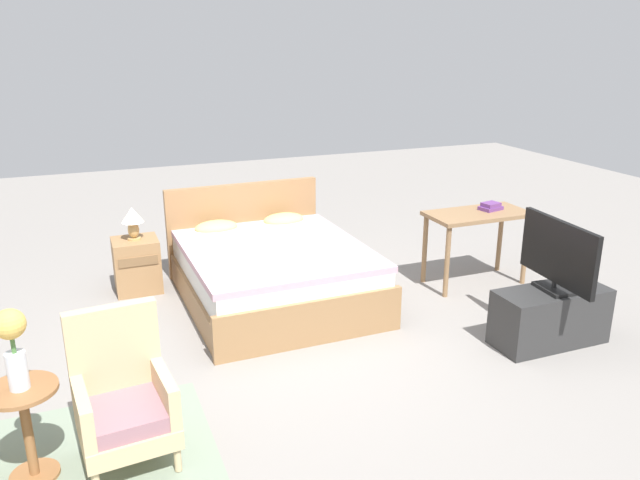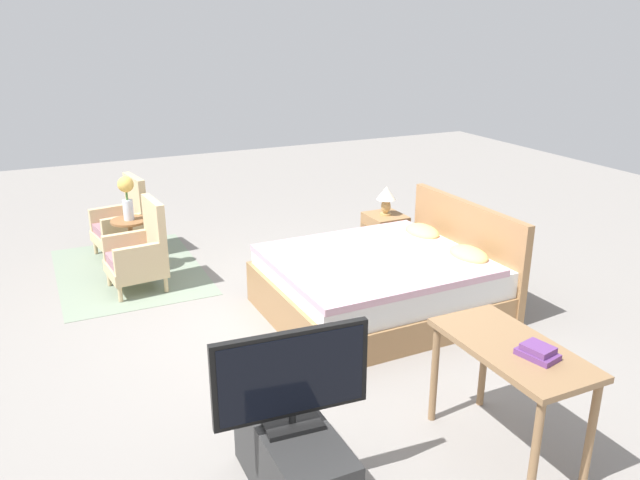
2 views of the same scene
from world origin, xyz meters
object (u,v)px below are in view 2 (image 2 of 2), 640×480
object	(u,v)px
flower_vase	(127,193)
nightstand	(385,237)
side_table	(131,239)
tv_flatscreen	(292,378)
bed	(384,282)
tv_stand	(293,461)
vanity_desk	(511,362)
armchair_by_window_left	(123,224)
armchair_by_window_right	(140,253)
table_lamp	(386,196)
book_stack	(538,352)

from	to	relation	value
flower_vase	nightstand	bearing A→B (deg)	71.67
side_table	tv_flatscreen	world-z (taller)	tv_flatscreen
bed	tv_stand	xyz separation A→B (m)	(1.88, -1.73, -0.06)
bed	tv_stand	size ratio (longest dim) A/B	2.15
tv_flatscreen	vanity_desk	xyz separation A→B (m)	(0.20, 1.37, -0.14)
nightstand	vanity_desk	xyz separation A→B (m)	(3.27, -1.08, 0.38)
side_table	vanity_desk	distance (m)	4.46
armchair_by_window_left	armchair_by_window_right	xyz separation A→B (m)	(1.08, 0.00, 0.00)
bed	table_lamp	xyz separation A→B (m)	(-1.19, 0.72, 0.46)
table_lamp	tv_stand	world-z (taller)	table_lamp
nightstand	tv_flatscreen	distance (m)	3.95
vanity_desk	book_stack	world-z (taller)	book_stack
armchair_by_window_right	book_stack	world-z (taller)	armchair_by_window_right
table_lamp	vanity_desk	size ratio (longest dim) A/B	0.32
side_table	nightstand	world-z (taller)	side_table
armchair_by_window_right	book_stack	xyz separation A→B (m)	(3.80, 1.63, 0.41)
tv_stand	tv_flatscreen	bearing A→B (deg)	-4.24
nightstand	bed	bearing A→B (deg)	-31.07
armchair_by_window_right	flower_vase	bearing A→B (deg)	-179.78
nightstand	tv_flatscreen	xyz separation A→B (m)	(3.07, -2.44, 0.51)
armchair_by_window_right	tv_stand	xyz separation A→B (m)	(3.42, 0.24, -0.15)
vanity_desk	table_lamp	bearing A→B (deg)	161.74
side_table	book_stack	world-z (taller)	book_stack
armchair_by_window_left	nightstand	distance (m)	3.04
bed	flower_vase	world-z (taller)	flower_vase
flower_vase	book_stack	xyz separation A→B (m)	(4.33, 1.63, -0.09)
armchair_by_window_right	table_lamp	distance (m)	2.73
side_table	tv_stand	world-z (taller)	side_table
table_lamp	armchair_by_window_right	bearing A→B (deg)	-97.57
armchair_by_window_right	nightstand	world-z (taller)	armchair_by_window_right
nightstand	table_lamp	bearing A→B (deg)	90.00
bed	side_table	size ratio (longest dim) A/B	3.50
flower_vase	bed	bearing A→B (deg)	43.47
side_table	table_lamp	xyz separation A→B (m)	(0.89, 2.68, 0.39)
flower_vase	book_stack	world-z (taller)	flower_vase
bed	tv_stand	distance (m)	2.55
armchair_by_window_right	flower_vase	distance (m)	0.73
flower_vase	vanity_desk	distance (m)	4.46
armchair_by_window_left	flower_vase	world-z (taller)	flower_vase
nightstand	tv_flatscreen	bearing A→B (deg)	-38.55
armchair_by_window_right	tv_flatscreen	size ratio (longest dim) A/B	1.04
side_table	nightstand	size ratio (longest dim) A/B	1.09
table_lamp	book_stack	distance (m)	3.60
bed	nightstand	xyz separation A→B (m)	(-1.19, 0.71, -0.03)
table_lamp	book_stack	world-z (taller)	table_lamp
tv_stand	flower_vase	bearing A→B (deg)	-176.55
nightstand	book_stack	bearing A→B (deg)	-16.95
armchair_by_window_left	vanity_desk	world-z (taller)	armchair_by_window_left
book_stack	vanity_desk	bearing A→B (deg)	-170.41
side_table	book_stack	xyz separation A→B (m)	(4.33, 1.63, 0.43)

